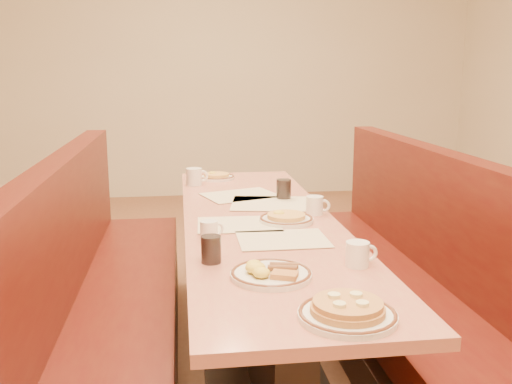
{
  "coord_description": "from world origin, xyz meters",
  "views": [
    {
      "loc": [
        -0.36,
        -2.53,
        1.43
      ],
      "look_at": [
        0.0,
        0.14,
        0.85
      ],
      "focal_mm": 40.0,
      "sensor_mm": 36.0,
      "label": 1
    }
  ],
  "objects": [
    {
      "name": "ground",
      "position": [
        0.0,
        0.0,
        0.0
      ],
      "size": [
        8.0,
        8.0,
        0.0
      ],
      "primitive_type": "plane",
      "color": "#9E6647",
      "rests_on": "ground"
    },
    {
      "name": "diner_table",
      "position": [
        0.0,
        0.0,
        0.37
      ],
      "size": [
        0.7,
        2.5,
        0.75
      ],
      "color": "black",
      "rests_on": "ground"
    },
    {
      "name": "booth_left",
      "position": [
        -0.73,
        0.0,
        0.36
      ],
      "size": [
        0.55,
        2.5,
        1.05
      ],
      "color": "#4C3326",
      "rests_on": "ground"
    },
    {
      "name": "booth_right",
      "position": [
        0.73,
        0.0,
        0.36
      ],
      "size": [
        0.55,
        2.5,
        1.05
      ],
      "color": "#4C3326",
      "rests_on": "ground"
    },
    {
      "name": "placemat_near_left",
      "position": [
        -0.11,
        -0.08,
        0.75
      ],
      "size": [
        0.38,
        0.29,
        0.0
      ],
      "primitive_type": "cube",
      "rotation": [
        0.0,
        0.0,
        -0.04
      ],
      "color": "beige",
      "rests_on": "diner_table"
    },
    {
      "name": "placemat_near_right",
      "position": [
        0.04,
        -0.34,
        0.75
      ],
      "size": [
        0.36,
        0.27,
        0.0
      ],
      "primitive_type": "cube",
      "rotation": [
        0.0,
        0.0,
        0.0
      ],
      "color": "beige",
      "rests_on": "diner_table"
    },
    {
      "name": "placemat_far_left",
      "position": [
        -0.04,
        0.52,
        0.75
      ],
      "size": [
        0.46,
        0.4,
        0.0
      ],
      "primitive_type": "cube",
      "rotation": [
        0.0,
        0.0,
        0.33
      ],
      "color": "beige",
      "rests_on": "diner_table"
    },
    {
      "name": "placemat_far_right",
      "position": [
        0.12,
        0.29,
        0.75
      ],
      "size": [
        0.5,
        0.41,
        0.0
      ],
      "primitive_type": "cube",
      "rotation": [
        0.0,
        0.0,
        -0.18
      ],
      "color": "beige",
      "rests_on": "diner_table"
    },
    {
      "name": "pancake_plate",
      "position": [
        0.09,
        -1.1,
        0.77
      ],
      "size": [
        0.28,
        0.28,
        0.06
      ],
      "rotation": [
        0.0,
        0.0,
        0.31
      ],
      "color": "white",
      "rests_on": "diner_table"
    },
    {
      "name": "eggs_plate",
      "position": [
        -0.07,
        -0.75,
        0.77
      ],
      "size": [
        0.27,
        0.27,
        0.06
      ],
      "rotation": [
        0.0,
        0.0,
        -0.39
      ],
      "color": "white",
      "rests_on": "diner_table"
    },
    {
      "name": "extra_plate_mid",
      "position": [
        0.11,
        -0.06,
        0.77
      ],
      "size": [
        0.25,
        0.25,
        0.05
      ],
      "rotation": [
        0.0,
        0.0,
        -0.28
      ],
      "color": "white",
      "rests_on": "diner_table"
    },
    {
      "name": "extra_plate_far",
      "position": [
        -0.13,
        1.03,
        0.77
      ],
      "size": [
        0.23,
        0.23,
        0.05
      ],
      "rotation": [
        0.0,
        0.0,
        0.39
      ],
      "color": "white",
      "rests_on": "diner_table"
    },
    {
      "name": "coffee_mug_a",
      "position": [
        0.25,
        -0.68,
        0.8
      ],
      "size": [
        0.12,
        0.08,
        0.09
      ],
      "rotation": [
        0.0,
        0.0,
        0.09
      ],
      "color": "white",
      "rests_on": "diner_table"
    },
    {
      "name": "coffee_mug_b",
      "position": [
        -0.25,
        -0.28,
        0.79
      ],
      "size": [
        0.1,
        0.07,
        0.08
      ],
      "rotation": [
        0.0,
        0.0,
        0.35
      ],
      "color": "white",
      "rests_on": "diner_table"
    },
    {
      "name": "coffee_mug_c",
      "position": [
        0.28,
        0.06,
        0.8
      ],
      "size": [
        0.12,
        0.08,
        0.09
      ],
      "rotation": [
        0.0,
        0.0,
        -0.32
      ],
      "color": "white",
      "rests_on": "diner_table"
    },
    {
      "name": "coffee_mug_d",
      "position": [
        -0.28,
        0.86,
        0.8
      ],
      "size": [
        0.13,
        0.1,
        0.1
      ],
      "rotation": [
        0.0,
        0.0,
        0.2
      ],
      "color": "white",
      "rests_on": "diner_table"
    },
    {
      "name": "soda_tumbler_near",
      "position": [
        -0.26,
        -0.57,
        0.8
      ],
      "size": [
        0.07,
        0.07,
        0.1
      ],
      "color": "black",
      "rests_on": "diner_table"
    },
    {
      "name": "soda_tumbler_mid",
      "position": [
        0.19,
        0.41,
        0.8
      ],
      "size": [
        0.08,
        0.08,
        0.11
      ],
      "color": "black",
      "rests_on": "diner_table"
    }
  ]
}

